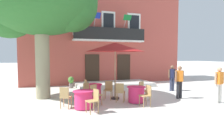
{
  "coord_description": "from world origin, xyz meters",
  "views": [
    {
      "loc": [
        -4.28,
        -10.0,
        2.19
      ],
      "look_at": [
        -0.06,
        1.86,
        1.3
      ],
      "focal_mm": 32.35,
      "sensor_mm": 36.0,
      "label": 1
    }
  ],
  "objects_px": {
    "cafe_chair_front_2": "(95,93)",
    "pedestrian_mid_plaza": "(219,83)",
    "cafe_chair_near_tree_2": "(85,91)",
    "cafe_chair_front_1": "(94,99)",
    "cafe_chair_middle_0": "(143,89)",
    "cafe_table_front": "(83,100)",
    "pedestrian_by_tree": "(179,80)",
    "cafe_chair_front_0": "(65,96)",
    "cafe_table_middle": "(136,94)",
    "cafe_chair_near_tree_1": "(87,87)",
    "cafe_table_near_tree": "(94,91)",
    "plane_tree": "(39,4)",
    "cafe_umbrella": "(115,47)",
    "cafe_chair_middle_1": "(120,91)",
    "pedestrian_near_entrance": "(172,77)",
    "cafe_chair_near_tree_0": "(108,89)",
    "ground_planter_left": "(71,82)",
    "cafe_chair_middle_2": "(146,94)"
  },
  "relations": [
    {
      "from": "cafe_chair_front_2",
      "to": "pedestrian_mid_plaza",
      "type": "distance_m",
      "value": 5.73
    },
    {
      "from": "cafe_chair_near_tree_2",
      "to": "cafe_chair_front_1",
      "type": "xyz_separation_m",
      "value": [
        -0.05,
        -1.94,
        0.0
      ]
    },
    {
      "from": "cafe_chair_middle_0",
      "to": "cafe_chair_front_2",
      "type": "xyz_separation_m",
      "value": [
        -2.54,
        -0.27,
        0.0
      ]
    },
    {
      "from": "cafe_table_front",
      "to": "pedestrian_by_tree",
      "type": "distance_m",
      "value": 5.08
    },
    {
      "from": "cafe_chair_near_tree_2",
      "to": "cafe_chair_front_0",
      "type": "xyz_separation_m",
      "value": [
        -1.01,
        -0.96,
        0.0
      ]
    },
    {
      "from": "cafe_table_middle",
      "to": "pedestrian_by_tree",
      "type": "height_order",
      "value": "pedestrian_by_tree"
    },
    {
      "from": "cafe_chair_near_tree_1",
      "to": "cafe_chair_front_0",
      "type": "distance_m",
      "value": 2.61
    },
    {
      "from": "cafe_table_near_tree",
      "to": "plane_tree",
      "type": "bearing_deg",
      "value": 156.14
    },
    {
      "from": "cafe_table_middle",
      "to": "cafe_chair_front_0",
      "type": "height_order",
      "value": "cafe_chair_front_0"
    },
    {
      "from": "cafe_chair_front_1",
      "to": "cafe_umbrella",
      "type": "height_order",
      "value": "cafe_umbrella"
    },
    {
      "from": "cafe_chair_front_1",
      "to": "pedestrian_mid_plaza",
      "type": "relative_size",
      "value": 0.54
    },
    {
      "from": "cafe_chair_middle_1",
      "to": "cafe_chair_near_tree_1",
      "type": "bearing_deg",
      "value": 121.65
    },
    {
      "from": "plane_tree",
      "to": "cafe_chair_front_0",
      "type": "distance_m",
      "value": 5.05
    },
    {
      "from": "cafe_chair_front_0",
      "to": "pedestrian_near_entrance",
      "type": "xyz_separation_m",
      "value": [
        6.78,
        2.13,
        0.37
      ]
    },
    {
      "from": "cafe_chair_near_tree_0",
      "to": "cafe_chair_front_1",
      "type": "bearing_deg",
      "value": -121.45
    },
    {
      "from": "cafe_table_front",
      "to": "cafe_chair_front_2",
      "type": "height_order",
      "value": "cafe_chair_front_2"
    },
    {
      "from": "plane_tree",
      "to": "pedestrian_mid_plaza",
      "type": "distance_m",
      "value": 9.47
    },
    {
      "from": "cafe_chair_near_tree_2",
      "to": "ground_planter_left",
      "type": "bearing_deg",
      "value": 90.13
    },
    {
      "from": "cafe_table_near_tree",
      "to": "pedestrian_mid_plaza",
      "type": "bearing_deg",
      "value": -28.06
    },
    {
      "from": "cafe_chair_middle_1",
      "to": "pedestrian_near_entrance",
      "type": "xyz_separation_m",
      "value": [
        4.21,
        1.81,
        0.37
      ]
    },
    {
      "from": "ground_planter_left",
      "to": "cafe_chair_near_tree_1",
      "type": "bearing_deg",
      "value": -82.34
    },
    {
      "from": "cafe_table_near_tree",
      "to": "cafe_chair_middle_2",
      "type": "height_order",
      "value": "cafe_chair_middle_2"
    },
    {
      "from": "cafe_table_near_tree",
      "to": "cafe_chair_middle_2",
      "type": "bearing_deg",
      "value": -51.12
    },
    {
      "from": "cafe_chair_front_0",
      "to": "ground_planter_left",
      "type": "xyz_separation_m",
      "value": [
        1.0,
        5.33,
        -0.09
      ]
    },
    {
      "from": "cafe_chair_middle_0",
      "to": "pedestrian_mid_plaza",
      "type": "height_order",
      "value": "pedestrian_mid_plaza"
    },
    {
      "from": "cafe_chair_near_tree_1",
      "to": "pedestrian_near_entrance",
      "type": "xyz_separation_m",
      "value": [
        5.36,
        -0.06,
        0.37
      ]
    },
    {
      "from": "cafe_chair_near_tree_1",
      "to": "cafe_chair_middle_2",
      "type": "xyz_separation_m",
      "value": [
        1.94,
        -2.95,
        0.0
      ]
    },
    {
      "from": "cafe_table_near_tree",
      "to": "cafe_chair_front_1",
      "type": "height_order",
      "value": "cafe_chair_front_1"
    },
    {
      "from": "cafe_chair_near_tree_0",
      "to": "cafe_chair_front_2",
      "type": "height_order",
      "value": "same"
    },
    {
      "from": "cafe_table_near_tree",
      "to": "cafe_chair_front_2",
      "type": "relative_size",
      "value": 0.95
    },
    {
      "from": "cafe_chair_middle_2",
      "to": "cafe_umbrella",
      "type": "bearing_deg",
      "value": 112.16
    },
    {
      "from": "cafe_chair_front_2",
      "to": "cafe_umbrella",
      "type": "height_order",
      "value": "cafe_umbrella"
    },
    {
      "from": "cafe_chair_front_0",
      "to": "cafe_chair_middle_0",
      "type": "bearing_deg",
      "value": 6.41
    },
    {
      "from": "plane_tree",
      "to": "cafe_chair_near_tree_0",
      "type": "xyz_separation_m",
      "value": [
        3.17,
        -1.42,
        -4.27
      ]
    },
    {
      "from": "cafe_table_middle",
      "to": "cafe_chair_middle_1",
      "type": "bearing_deg",
      "value": 153.19
    },
    {
      "from": "pedestrian_by_tree",
      "to": "cafe_table_middle",
      "type": "bearing_deg",
      "value": -177.41
    },
    {
      "from": "cafe_chair_near_tree_2",
      "to": "cafe_chair_front_2",
      "type": "relative_size",
      "value": 1.0
    },
    {
      "from": "cafe_chair_near_tree_0",
      "to": "cafe_chair_middle_2",
      "type": "distance_m",
      "value": 2.19
    },
    {
      "from": "cafe_chair_near_tree_0",
      "to": "cafe_table_middle",
      "type": "relative_size",
      "value": 1.05
    },
    {
      "from": "cafe_table_near_tree",
      "to": "cafe_chair_near_tree_2",
      "type": "distance_m",
      "value": 0.77
    },
    {
      "from": "cafe_table_middle",
      "to": "cafe_chair_middle_1",
      "type": "height_order",
      "value": "cafe_chair_middle_1"
    },
    {
      "from": "cafe_chair_front_0",
      "to": "cafe_chair_middle_2",
      "type": "bearing_deg",
      "value": -12.79
    },
    {
      "from": "cafe_chair_near_tree_2",
      "to": "cafe_table_middle",
      "type": "relative_size",
      "value": 1.05
    },
    {
      "from": "cafe_chair_near_tree_0",
      "to": "cafe_chair_front_1",
      "type": "xyz_separation_m",
      "value": [
        -1.3,
        -2.12,
        0.0
      ]
    },
    {
      "from": "cafe_table_middle",
      "to": "cafe_chair_front_2",
      "type": "height_order",
      "value": "cafe_chair_front_2"
    },
    {
      "from": "cafe_table_middle",
      "to": "pedestrian_by_tree",
      "type": "distance_m",
      "value": 2.56
    },
    {
      "from": "cafe_chair_middle_0",
      "to": "pedestrian_by_tree",
      "type": "relative_size",
      "value": 0.54
    },
    {
      "from": "cafe_chair_middle_2",
      "to": "pedestrian_near_entrance",
      "type": "bearing_deg",
      "value": 40.19
    },
    {
      "from": "cafe_chair_middle_1",
      "to": "cafe_umbrella",
      "type": "distance_m",
      "value": 2.22
    },
    {
      "from": "cafe_chair_near_tree_2",
      "to": "pedestrian_mid_plaza",
      "type": "height_order",
      "value": "pedestrian_mid_plaza"
    }
  ]
}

